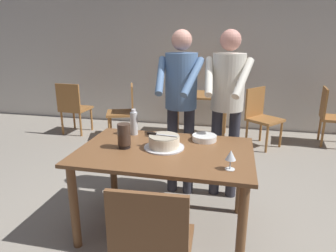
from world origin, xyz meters
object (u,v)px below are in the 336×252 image
object	(u,v)px
person_standing_beside	(227,97)
chair_near_side	(153,245)
hurricane_lamp	(124,136)
background_chair_1	(73,106)
cake_knife	(156,134)
plate_stack	(204,138)
water_bottle	(134,123)
background_chair_0	(261,115)
background_table	(199,103)
cake_on_platter	(164,142)
wine_glass_near	(231,156)
background_chair_3	(331,114)
background_chair_2	(125,109)
person_cutting_cake	(181,96)
main_dining_table	(165,162)

from	to	relation	value
person_standing_beside	chair_near_side	world-z (taller)	person_standing_beside
hurricane_lamp	background_chair_1	bearing A→B (deg)	128.06
cake_knife	plate_stack	distance (m)	0.47
water_bottle	background_chair_0	world-z (taller)	water_bottle
chair_near_side	background_table	world-z (taller)	chair_near_side
cake_on_platter	wine_glass_near	size ratio (longest dim) A/B	2.36
water_bottle	background_chair_1	bearing A→B (deg)	132.20
wine_glass_near	background_chair_1	distance (m)	3.76
background_chair_3	background_chair_2	bearing A→B (deg)	-172.99
cake_knife	person_cutting_cake	size ratio (longest dim) A/B	0.16
person_cutting_cake	background_chair_2	world-z (taller)	person_cutting_cake
cake_knife	background_chair_3	bearing A→B (deg)	51.30
wine_glass_near	person_cutting_cake	bearing A→B (deg)	119.14
cake_on_platter	background_chair_1	size ratio (longest dim) A/B	0.38
wine_glass_near	background_chair_3	distance (m)	3.33
cake_on_platter	person_standing_beside	xyz separation A→B (m)	(0.48, 0.67, 0.27)
plate_stack	hurricane_lamp	size ratio (longest dim) A/B	1.05
hurricane_lamp	cake_knife	bearing A→B (deg)	16.45
background_chair_0	wine_glass_near	bearing A→B (deg)	-98.96
cake_knife	wine_glass_near	distance (m)	0.70
cake_on_platter	hurricane_lamp	size ratio (longest dim) A/B	1.62
cake_on_platter	background_chair_0	xyz separation A→B (m)	(0.97, 2.37, -0.31)
cake_on_platter	chair_near_side	bearing A→B (deg)	-80.99
plate_stack	background_chair_0	bearing A→B (deg)	72.46
background_table	background_chair_3	distance (m)	2.07
wine_glass_near	background_table	xyz separation A→B (m)	(-0.57, 2.91, -0.28)
plate_stack	background_chair_1	world-z (taller)	background_chair_1
main_dining_table	person_cutting_cake	size ratio (longest dim) A/B	0.84
background_table	chair_near_side	bearing A→B (deg)	-87.39
person_cutting_cake	background_chair_1	xyz separation A→B (m)	(-2.18, 1.63, -0.58)
main_dining_table	person_standing_beside	bearing A→B (deg)	56.57
main_dining_table	background_chair_0	xyz separation A→B (m)	(0.96, 2.40, -0.15)
cake_knife	plate_stack	size ratio (longest dim) A/B	1.23
background_table	background_chair_2	world-z (taller)	background_chair_2
background_chair_2	cake_on_platter	bearing A→B (deg)	-61.83
main_dining_table	cake_on_platter	xyz separation A→B (m)	(-0.02, 0.04, 0.16)
background_chair_1	background_chair_3	size ratio (longest dim) A/B	1.00
water_bottle	chair_near_side	distance (m)	1.33
person_cutting_cake	background_chair_2	distance (m)	2.11
water_bottle	hurricane_lamp	distance (m)	0.36
background_table	background_chair_0	distance (m)	1.02
cake_knife	background_chair_2	xyz separation A→B (m)	(-1.13, 2.24, -0.37)
background_table	background_chair_0	bearing A→B (deg)	-13.26
main_dining_table	cake_knife	distance (m)	0.25
wine_glass_near	background_chair_1	size ratio (longest dim) A/B	0.16
wine_glass_near	hurricane_lamp	bearing A→B (deg)	164.67
hurricane_lamp	background_table	distance (m)	2.70
wine_glass_near	person_standing_beside	world-z (taller)	person_standing_beside
water_bottle	hurricane_lamp	size ratio (longest dim) A/B	1.19
main_dining_table	person_cutting_cake	world-z (taller)	person_cutting_cake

